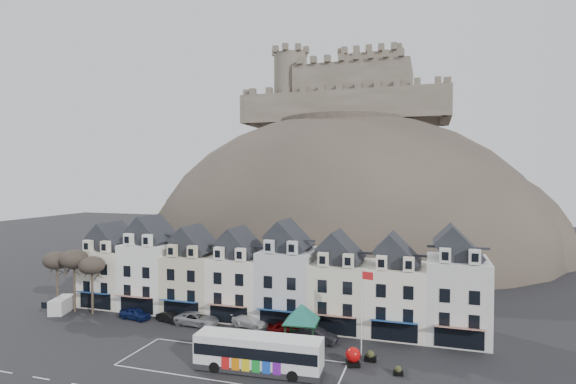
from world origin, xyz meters
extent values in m
plane|color=black|center=(0.00, 0.00, 0.00)|extent=(300.00, 300.00, 0.00)
cube|color=silver|center=(2.00, 1.25, 0.00)|extent=(22.00, 7.50, 0.01)
cube|color=white|center=(-23.80, 16.00, 4.00)|extent=(6.80, 8.00, 8.00)
cube|color=black|center=(-23.80, 16.00, 9.20)|extent=(6.80, 5.76, 2.80)
cube|color=white|center=(-25.30, 12.40, 8.90)|extent=(1.20, 0.80, 1.60)
cube|color=white|center=(-22.30, 12.40, 8.90)|extent=(1.20, 0.80, 1.60)
cube|color=black|center=(-23.80, 11.97, 1.30)|extent=(5.10, 0.06, 2.20)
cube|color=navy|center=(-23.80, 11.30, 2.60)|extent=(5.10, 1.29, 0.43)
cube|color=white|center=(-17.00, 16.00, 4.60)|extent=(6.80, 8.00, 9.20)
cube|color=black|center=(-17.00, 16.00, 10.40)|extent=(6.80, 5.76, 2.80)
cube|color=white|center=(-18.50, 12.40, 10.10)|extent=(1.20, 0.80, 1.60)
cube|color=white|center=(-15.50, 12.40, 10.10)|extent=(1.20, 0.80, 1.60)
cube|color=black|center=(-17.00, 11.97, 1.30)|extent=(5.10, 0.06, 2.20)
cube|color=maroon|center=(-17.00, 11.30, 2.60)|extent=(5.10, 1.29, 0.43)
cube|color=beige|center=(-10.20, 16.00, 4.00)|extent=(6.80, 8.00, 8.00)
cube|color=black|center=(-10.20, 16.00, 9.20)|extent=(6.80, 5.76, 2.80)
cube|color=beige|center=(-11.70, 12.40, 8.90)|extent=(1.20, 0.80, 1.60)
cube|color=beige|center=(-8.70, 12.40, 8.90)|extent=(1.20, 0.80, 1.60)
cube|color=black|center=(-10.20, 11.97, 1.30)|extent=(5.10, 0.06, 2.20)
cube|color=navy|center=(-10.20, 11.30, 2.60)|extent=(5.10, 1.29, 0.43)
cube|color=white|center=(-3.40, 16.00, 4.00)|extent=(6.80, 8.00, 8.00)
cube|color=black|center=(-3.40, 16.00, 9.20)|extent=(6.80, 5.76, 2.80)
cube|color=white|center=(-4.90, 12.40, 8.90)|extent=(1.20, 0.80, 1.60)
cube|color=white|center=(-1.90, 12.40, 8.90)|extent=(1.20, 0.80, 1.60)
cube|color=black|center=(-3.40, 11.97, 1.30)|extent=(5.10, 0.06, 2.20)
cube|color=maroon|center=(-3.40, 11.30, 2.60)|extent=(5.10, 1.29, 0.43)
cube|color=silver|center=(3.40, 16.00, 4.60)|extent=(6.80, 8.00, 9.20)
cube|color=black|center=(3.40, 16.00, 10.40)|extent=(6.80, 5.76, 2.80)
cube|color=silver|center=(1.90, 12.40, 10.10)|extent=(1.20, 0.80, 1.60)
cube|color=silver|center=(4.90, 12.40, 10.10)|extent=(1.20, 0.80, 1.60)
cube|color=black|center=(3.40, 11.97, 1.30)|extent=(5.10, 0.06, 2.20)
cube|color=navy|center=(3.40, 11.30, 2.60)|extent=(5.10, 1.29, 0.43)
cube|color=silver|center=(10.20, 16.00, 4.00)|extent=(6.80, 8.00, 8.00)
cube|color=black|center=(10.20, 16.00, 9.20)|extent=(6.80, 5.76, 2.80)
cube|color=silver|center=(8.70, 12.40, 8.90)|extent=(1.20, 0.80, 1.60)
cube|color=silver|center=(11.70, 12.40, 8.90)|extent=(1.20, 0.80, 1.60)
cube|color=black|center=(10.20, 11.97, 1.30)|extent=(5.10, 0.06, 2.20)
cube|color=maroon|center=(10.20, 11.30, 2.60)|extent=(5.10, 1.29, 0.43)
cube|color=white|center=(17.00, 16.00, 4.00)|extent=(6.80, 8.00, 8.00)
cube|color=black|center=(17.00, 16.00, 9.20)|extent=(6.80, 5.76, 2.80)
cube|color=white|center=(15.50, 12.40, 8.90)|extent=(1.20, 0.80, 1.60)
cube|color=white|center=(18.50, 12.40, 8.90)|extent=(1.20, 0.80, 1.60)
cube|color=black|center=(17.00, 11.97, 1.30)|extent=(5.10, 0.06, 2.20)
cube|color=navy|center=(17.00, 11.30, 2.60)|extent=(5.10, 1.29, 0.43)
cube|color=silver|center=(23.80, 16.00, 4.60)|extent=(6.80, 8.00, 9.20)
cube|color=black|center=(23.80, 16.00, 10.40)|extent=(6.80, 5.76, 2.80)
cube|color=silver|center=(22.30, 12.40, 10.10)|extent=(1.20, 0.80, 1.60)
cube|color=silver|center=(25.30, 12.40, 10.10)|extent=(1.20, 0.80, 1.60)
cube|color=black|center=(23.80, 11.97, 1.30)|extent=(5.10, 0.06, 2.20)
cube|color=maroon|center=(23.80, 11.30, 2.60)|extent=(5.10, 1.29, 0.43)
ellipsoid|color=#39332C|center=(0.00, 70.00, 0.00)|extent=(96.00, 76.00, 68.00)
ellipsoid|color=#2B351A|center=(-22.00, 64.00, 0.00)|extent=(52.00, 44.00, 42.00)
ellipsoid|color=#39332C|center=(24.00, 74.00, 0.00)|extent=(56.00, 48.00, 46.00)
ellipsoid|color=#2B351A|center=(-4.00, 56.00, 0.00)|extent=(40.00, 28.00, 28.00)
ellipsoid|color=#39332C|center=(10.00, 58.00, 0.00)|extent=(36.00, 28.00, 24.00)
cylinder|color=#39332C|center=(0.00, 70.00, 31.00)|extent=(30.00, 30.00, 3.00)
cube|color=brown|center=(0.00, 66.00, 35.50)|extent=(48.00, 2.20, 7.00)
cube|color=brown|center=(0.00, 86.00, 35.50)|extent=(48.00, 2.20, 7.00)
cube|color=brown|center=(-24.00, 76.00, 35.50)|extent=(2.20, 22.00, 7.00)
cube|color=brown|center=(24.00, 76.00, 35.50)|extent=(2.20, 22.00, 7.00)
cube|color=brown|center=(2.00, 76.00, 41.00)|extent=(28.00, 18.00, 10.00)
cube|color=brown|center=(6.00, 78.00, 42.50)|extent=(14.00, 12.00, 13.00)
cylinder|color=brown|center=(-14.00, 72.00, 41.00)|extent=(8.40, 8.40, 18.00)
cylinder|color=silver|center=(6.00, 78.00, 51.50)|extent=(0.16, 0.16, 5.00)
cylinder|color=#3C3126|center=(-29.00, 10.50, 2.87)|extent=(0.32, 0.32, 5.74)
ellipsoid|color=#383028|center=(-29.00, 10.50, 6.97)|extent=(3.61, 3.61, 2.54)
cylinder|color=#3C3126|center=(-26.00, 10.50, 3.01)|extent=(0.32, 0.32, 6.02)
ellipsoid|color=#383028|center=(-26.00, 10.50, 7.31)|extent=(3.78, 3.78, 2.67)
cylinder|color=#3C3126|center=(-23.00, 10.50, 2.73)|extent=(0.32, 0.32, 5.46)
ellipsoid|color=#383028|center=(-23.00, 10.50, 6.63)|extent=(3.43, 3.43, 2.42)
cube|color=#262628|center=(5.14, 0.51, 0.39)|extent=(12.49, 3.54, 0.56)
cube|color=white|center=(5.14, 0.51, 2.03)|extent=(12.48, 3.48, 2.83)
cube|color=black|center=(5.14, 0.51, 2.19)|extent=(12.24, 3.55, 1.07)
cube|color=white|center=(5.14, 0.51, 3.31)|extent=(12.23, 3.36, 0.28)
cube|color=orange|center=(11.25, 0.85, 3.12)|extent=(0.14, 1.35, 0.31)
cylinder|color=black|center=(8.91, -0.55, 0.51)|extent=(1.10, 0.42, 1.08)
cylinder|color=black|center=(8.77, 1.98, 0.51)|extent=(1.10, 0.42, 1.08)
cylinder|color=black|center=(1.27, -0.97, 0.51)|extent=(1.10, 0.42, 1.08)
cylinder|color=black|center=(1.13, 1.56, 0.51)|extent=(1.10, 0.42, 1.08)
cube|color=black|center=(5.65, 9.42, 1.34)|extent=(0.18, 0.18, 2.67)
cube|color=black|center=(8.65, 9.69, 1.34)|extent=(0.18, 0.18, 2.67)
cube|color=black|center=(5.93, 6.42, 1.34)|extent=(0.18, 0.18, 2.67)
cube|color=black|center=(8.92, 6.70, 1.34)|extent=(0.18, 0.18, 2.67)
cube|color=black|center=(7.29, 8.06, 2.67)|extent=(4.00, 4.00, 0.13)
cone|color=#124F4E|center=(7.29, 8.06, 3.67)|extent=(7.34, 7.34, 2.00)
cube|color=black|center=(13.60, 4.54, 0.24)|extent=(1.59, 1.59, 0.48)
sphere|color=#B40A0A|center=(13.60, 4.54, 1.09)|extent=(1.48, 1.48, 1.48)
cylinder|color=silver|center=(14.00, 7.31, 4.58)|extent=(0.14, 0.14, 9.16)
cube|color=red|center=(14.60, 7.13, 8.48)|extent=(1.22, 0.39, 0.80)
cube|color=silver|center=(-27.53, 9.84, 0.99)|extent=(3.20, 4.72, 1.98)
cube|color=black|center=(-27.53, 9.84, 1.37)|extent=(1.72, 0.65, 0.85)
cube|color=black|center=(15.10, 6.06, 0.29)|extent=(1.19, 0.66, 0.57)
sphere|color=#2B351A|center=(15.10, 6.06, 0.75)|extent=(0.80, 0.80, 0.80)
cube|color=black|center=(18.00, 3.67, 0.23)|extent=(0.98, 0.61, 0.45)
sphere|color=#2B351A|center=(18.00, 3.67, 0.59)|extent=(0.64, 0.64, 0.64)
imported|color=#0E1949|center=(-16.00, 10.27, 0.75)|extent=(4.64, 2.41, 1.51)
imported|color=black|center=(-11.10, 10.63, 0.61)|extent=(3.93, 2.18, 1.23)
imported|color=gray|center=(-7.11, 10.62, 0.79)|extent=(5.74, 2.93, 1.58)
imported|color=silver|center=(-0.40, 12.00, 0.75)|extent=(5.51, 3.32, 1.49)
imported|color=#5E0505|center=(4.80, 10.64, 0.79)|extent=(4.91, 2.65, 1.59)
imported|color=black|center=(8.63, 9.50, 0.78)|extent=(4.93, 2.27, 1.57)
camera|label=1|loc=(20.73, -39.02, 18.73)|focal=28.00mm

